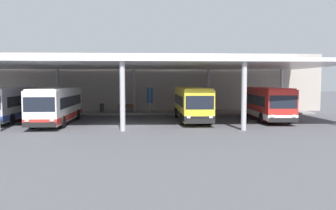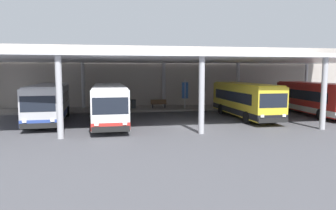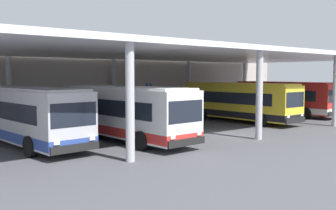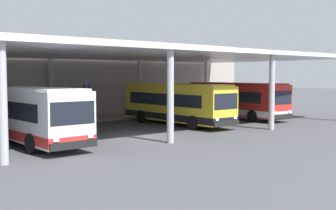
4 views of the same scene
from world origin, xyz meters
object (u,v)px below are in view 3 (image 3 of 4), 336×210
at_px(bus_far_bay, 284,98).
at_px(trash_bin, 87,114).
at_px(banner_sign, 149,96).
at_px(bus_middle_bay, 238,101).
at_px(bench_waiting, 116,112).
at_px(bus_second_bay, 124,112).
at_px(bus_nearest_bay, 26,115).

height_order(bus_far_bay, trash_bin, bus_far_bay).
bearing_deg(bus_far_bay, banner_sign, 150.83).
xyz_separation_m(bus_far_bay, banner_sign, (-11.41, 6.37, 0.32)).
distance_m(bus_middle_bay, bench_waiting, 10.42).
bearing_deg(bench_waiting, trash_bin, -178.53).
relative_size(bus_far_bay, banner_sign, 3.33).
distance_m(bus_second_bay, trash_bin, 9.66).
xyz_separation_m(trash_bin, banner_sign, (5.68, -0.80, 1.30)).
bearing_deg(bus_middle_bay, bus_nearest_bay, 178.22).
bearing_deg(trash_bin, bus_second_bay, -105.45).
bearing_deg(bus_middle_bay, banner_sign, 120.42).
bearing_deg(bus_second_bay, banner_sign, 45.76).
height_order(bus_second_bay, banner_sign, banner_sign).
distance_m(bus_far_bay, bench_waiting, 16.03).
bearing_deg(banner_sign, bus_second_bay, -134.24).
relative_size(bus_nearest_bay, bus_second_bay, 1.01).
bearing_deg(bus_second_bay, bench_waiting, 60.01).
distance_m(trash_bin, banner_sign, 5.88).
xyz_separation_m(bus_middle_bay, bus_far_bay, (7.37, 0.51, 0.00)).
xyz_separation_m(bus_second_bay, bus_far_bay, (19.65, 2.09, 0.00)).
height_order(bus_far_bay, banner_sign, banner_sign).
distance_m(bus_nearest_bay, bench_waiting, 12.71).
relative_size(bus_second_bay, bus_middle_bay, 1.01).
bearing_deg(bus_middle_bay, bus_second_bay, -172.66).
height_order(bus_nearest_bay, trash_bin, bus_nearest_bay).
height_order(bus_second_bay, bus_middle_bay, same).
xyz_separation_m(bus_nearest_bay, bus_far_bay, (24.67, -0.03, 0.00)).
bearing_deg(bus_nearest_bay, bus_far_bay, -0.07).
distance_m(bus_middle_bay, trash_bin, 12.43).
bearing_deg(bus_second_bay, bus_nearest_bay, 157.11).
distance_m(bus_second_bay, banner_sign, 11.81).
height_order(bus_middle_bay, bus_far_bay, same).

